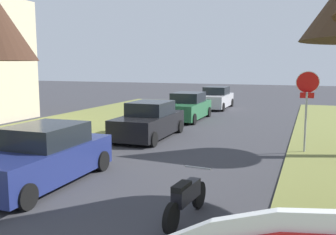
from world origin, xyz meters
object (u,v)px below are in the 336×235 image
(stop_sign_far, at_px, (307,94))
(parked_sedan_black, at_px, (149,121))
(parked_sedan_green, at_px, (187,107))
(parked_motorcycle, at_px, (186,197))
(parked_sedan_silver, at_px, (216,98))
(parked_sedan_navy, at_px, (43,157))

(stop_sign_far, relative_size, parked_sedan_black, 0.66)
(parked_sedan_green, xyz_separation_m, parked_motorcycle, (4.40, -13.66, -0.24))
(parked_sedan_black, bearing_deg, parked_sedan_silver, 89.81)
(stop_sign_far, height_order, parked_sedan_silver, stop_sign_far)
(parked_sedan_navy, distance_m, parked_sedan_green, 12.71)
(stop_sign_far, height_order, parked_sedan_green, stop_sign_far)
(parked_sedan_navy, relative_size, parked_motorcycle, 2.16)
(stop_sign_far, height_order, parked_sedan_navy, stop_sign_far)
(parked_sedan_silver, height_order, parked_motorcycle, parked_sedan_silver)
(parked_sedan_silver, bearing_deg, parked_sedan_black, -90.19)
(parked_sedan_green, distance_m, parked_sedan_silver, 6.24)
(parked_sedan_black, xyz_separation_m, parked_motorcycle, (4.27, -7.84, -0.24))
(parked_sedan_navy, distance_m, parked_sedan_silver, 18.95)
(parked_sedan_navy, relative_size, parked_sedan_green, 1.00)
(stop_sign_far, relative_size, parked_sedan_silver, 0.66)
(parked_sedan_black, distance_m, parked_sedan_silver, 12.06)
(parked_sedan_navy, xyz_separation_m, parked_motorcycle, (4.36, -0.95, -0.24))
(parked_sedan_navy, relative_size, parked_sedan_silver, 1.00)
(parked_motorcycle, bearing_deg, parked_sedan_black, 118.58)
(parked_sedan_black, relative_size, parked_sedan_silver, 1.00)
(parked_sedan_black, relative_size, parked_sedan_green, 1.00)
(parked_sedan_green, xyz_separation_m, parked_sedan_silver, (0.17, 6.24, 0.00))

